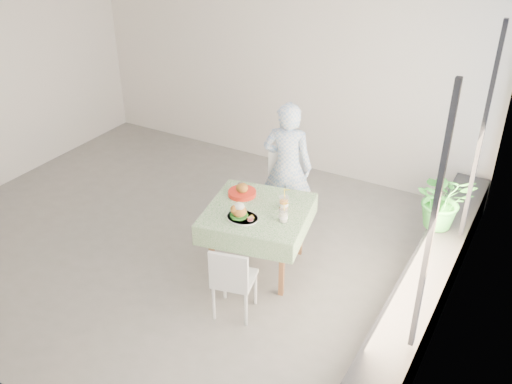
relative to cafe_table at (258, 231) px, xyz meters
The scene contains 14 objects.
floor 1.13m from the cafe_table, behind, with size 6.00×6.00×0.00m, color slate.
wall_back 2.84m from the cafe_table, 112.64° to the left, with size 6.00×0.02×2.80m, color silver.
wall_right 2.18m from the cafe_table, ahead, with size 0.02×5.00×2.80m, color silver.
window_pane 2.28m from the cafe_table, ahead, with size 0.01×4.80×2.18m, color #D1E0F9.
window_ledge 1.78m from the cafe_table, ahead, with size 0.40×4.80×0.50m, color black.
cafe_table is the anchor object (origin of this frame).
chair_far 0.84m from the cafe_table, 95.73° to the left, with size 0.59×0.59×0.97m.
chair_near 0.81m from the cafe_table, 77.49° to the right, with size 0.46×0.46×0.80m.
diner 0.98m from the cafe_table, 97.13° to the left, with size 0.58×0.38×1.60m, color #8EB4E4.
main_dish 0.42m from the cafe_table, 104.42° to the right, with size 0.34×0.34×0.18m.
juice_cup_orange 0.44m from the cafe_table, 28.88° to the left, with size 0.10×0.10×0.29m.
juice_cup_lemonade 0.49m from the cafe_table, 13.29° to the right, with size 0.09×0.09×0.27m.
second_dish 0.47m from the cafe_table, 149.56° to the left, with size 0.31×0.31×0.15m.
potted_plant 1.98m from the cafe_table, 31.04° to the left, with size 0.59×0.51×0.66m, color #30842C.
Camera 1 is at (3.53, -4.41, 3.84)m, focal length 40.00 mm.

